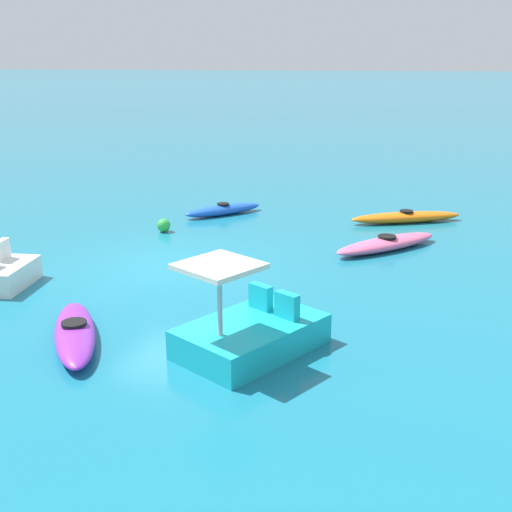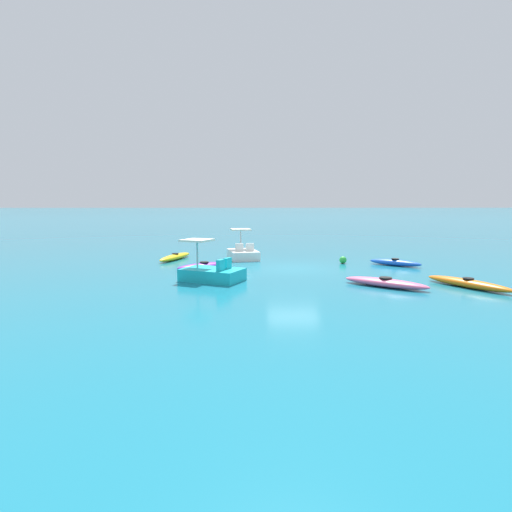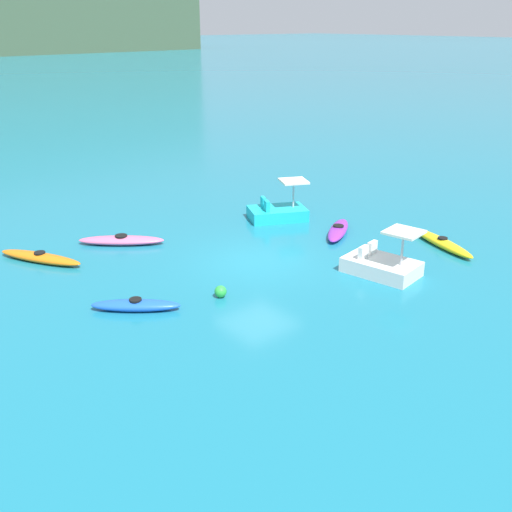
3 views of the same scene
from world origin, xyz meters
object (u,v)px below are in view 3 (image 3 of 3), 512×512
at_px(kayak_yellow, 442,243).
at_px(pedal_boat_cyan, 278,212).
at_px(kayak_pink, 121,240).
at_px(kayak_orange, 40,257).
at_px(pedal_boat_white, 382,264).
at_px(buoy_green, 221,292).
at_px(kayak_blue, 136,305).
at_px(kayak_purple, 338,230).

xyz_separation_m(kayak_yellow, pedal_boat_cyan, (-2.57, 6.48, 0.17)).
xyz_separation_m(kayak_pink, pedal_boat_cyan, (6.67, -1.45, 0.17)).
xyz_separation_m(kayak_orange, pedal_boat_white, (8.50, -8.36, 0.17)).
distance_m(kayak_yellow, buoy_green, 9.25).
distance_m(kayak_blue, kayak_purple, 9.63).
height_order(kayak_yellow, kayak_purple, same).
bearing_deg(kayak_blue, kayak_orange, 97.73).
distance_m(kayak_pink, kayak_orange, 3.07).
relative_size(kayak_pink, pedal_boat_cyan, 1.06).
bearing_deg(buoy_green, pedal_boat_white, -20.31).
height_order(kayak_blue, pedal_boat_white, pedal_boat_white).
bearing_deg(pedal_boat_white, pedal_boat_cyan, 79.56).
bearing_deg(pedal_boat_cyan, kayak_purple, -78.56).
distance_m(kayak_yellow, kayak_blue, 11.84).
height_order(pedal_boat_cyan, buoy_green, pedal_boat_cyan).
relative_size(kayak_orange, pedal_boat_cyan, 1.17).
height_order(kayak_pink, buoy_green, buoy_green).
bearing_deg(kayak_pink, kayak_blue, -113.39).
bearing_deg(kayak_yellow, kayak_pink, 139.39).
distance_m(kayak_blue, buoy_green, 2.61).
bearing_deg(kayak_purple, kayak_orange, 155.86).
height_order(kayak_yellow, pedal_boat_cyan, pedal_boat_cyan).
bearing_deg(buoy_green, kayak_purple, 13.98).
height_order(kayak_orange, kayak_blue, same).
height_order(kayak_pink, kayak_orange, same).
height_order(kayak_purple, pedal_boat_white, pedal_boat_white).
height_order(kayak_pink, kayak_blue, same).
bearing_deg(kayak_yellow, pedal_boat_white, -176.58).
xyz_separation_m(kayak_orange, buoy_green, (3.21, -6.40, 0.03)).
xyz_separation_m(kayak_orange, kayak_purple, (10.34, -4.63, 0.00)).
distance_m(kayak_purple, pedal_boat_white, 4.16).
distance_m(kayak_yellow, pedal_boat_white, 3.82).
relative_size(kayak_orange, kayak_purple, 1.21).
relative_size(kayak_yellow, kayak_purple, 1.26).
bearing_deg(pedal_boat_white, kayak_purple, 63.76).
distance_m(pedal_boat_cyan, pedal_boat_white, 6.82).
bearing_deg(kayak_orange, kayak_pink, -3.90).
distance_m(pedal_boat_white, buoy_green, 5.64).
xyz_separation_m(kayak_orange, kayak_blue, (0.75, -5.55, 0.00)).
height_order(kayak_orange, buoy_green, buoy_green).
height_order(kayak_pink, kayak_purple, same).
bearing_deg(kayak_orange, pedal_boat_cyan, -9.64).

